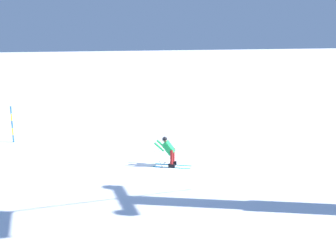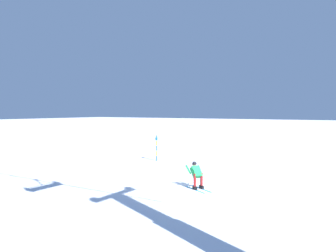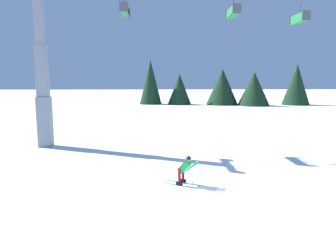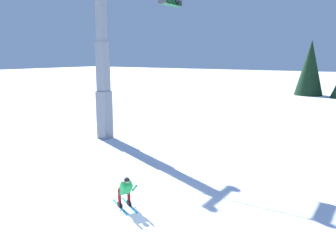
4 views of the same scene
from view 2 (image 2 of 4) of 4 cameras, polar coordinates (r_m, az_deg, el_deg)
The scene contains 3 objects.
ground_plane at distance 16.82m, azimuth 4.86°, elevation -10.69°, with size 260.00×260.00×0.00m, color white.
skier_carving_main at distance 16.58m, azimuth 4.91°, elevation -8.22°, with size 1.72×1.33×1.47m.
trail_marker_pole at distance 25.44m, azimuth -1.99°, elevation -3.68°, with size 0.07×0.28×1.97m.
Camera 2 is at (-7.39, 14.60, 3.89)m, focal length 35.16 mm.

